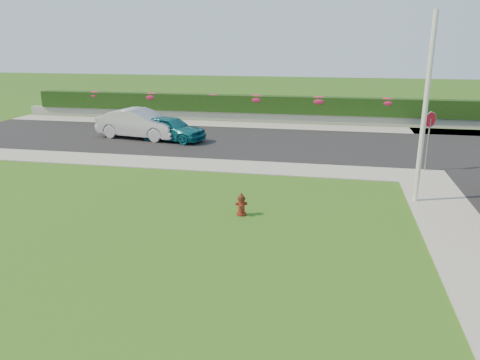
% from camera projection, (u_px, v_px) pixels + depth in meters
% --- Properties ---
extents(ground, '(120.00, 120.00, 0.00)m').
position_uv_depth(ground, '(182.00, 263.00, 11.36)').
color(ground, black).
rests_on(ground, ground).
extents(street_far, '(26.00, 8.00, 0.04)m').
position_uv_depth(street_far, '(175.00, 139.00, 25.44)').
color(street_far, black).
rests_on(street_far, ground).
extents(sidewalk_far, '(24.00, 2.00, 0.04)m').
position_uv_depth(sidewalk_far, '(117.00, 160.00, 20.94)').
color(sidewalk_far, gray).
rests_on(sidewalk_far, ground).
extents(curb_corner, '(2.00, 2.00, 0.04)m').
position_uv_depth(curb_corner, '(422.00, 176.00, 18.49)').
color(curb_corner, gray).
rests_on(curb_corner, ground).
extents(sidewalk_beyond, '(34.00, 2.00, 0.04)m').
position_uv_depth(sidewalk_beyond, '(261.00, 126.00, 29.39)').
color(sidewalk_beyond, gray).
rests_on(sidewalk_beyond, ground).
extents(retaining_wall, '(34.00, 0.40, 0.60)m').
position_uv_depth(retaining_wall, '(265.00, 117.00, 30.71)').
color(retaining_wall, gray).
rests_on(retaining_wall, ground).
extents(hedge, '(32.00, 0.90, 1.10)m').
position_uv_depth(hedge, '(265.00, 104.00, 30.56)').
color(hedge, black).
rests_on(hedge, retaining_wall).
extents(fire_hydrant, '(0.37, 0.35, 0.70)m').
position_uv_depth(fire_hydrant, '(241.00, 205.00, 14.36)').
color(fire_hydrant, '#4C170B').
rests_on(fire_hydrant, ground).
extents(sedan_teal, '(4.11, 2.51, 1.31)m').
position_uv_depth(sedan_teal, '(171.00, 128.00, 24.77)').
color(sedan_teal, '#0E5B6A').
rests_on(sedan_teal, street_far).
extents(sedan_silver, '(4.99, 2.51, 1.57)m').
position_uv_depth(sedan_silver, '(140.00, 124.00, 25.41)').
color(sedan_silver, '#B9BCC1').
rests_on(sedan_silver, street_far).
extents(utility_pole, '(0.16, 0.16, 6.08)m').
position_uv_depth(utility_pole, '(425.00, 111.00, 14.78)').
color(utility_pole, silver).
rests_on(utility_pole, ground).
extents(stop_sign, '(0.52, 0.45, 2.47)m').
position_uv_depth(stop_sign, '(430.00, 127.00, 18.75)').
color(stop_sign, slate).
rests_on(stop_sign, ground).
extents(flower_clump_a, '(1.14, 0.74, 0.57)m').
position_uv_depth(flower_clump_a, '(95.00, 95.00, 32.63)').
color(flower_clump_a, '#BA1F58').
rests_on(flower_clump_a, hedge).
extents(flower_clump_b, '(1.24, 0.80, 0.62)m').
position_uv_depth(flower_clump_b, '(152.00, 97.00, 31.85)').
color(flower_clump_b, '#BA1F58').
rests_on(flower_clump_b, hedge).
extents(flower_clump_c, '(1.03, 0.66, 0.52)m').
position_uv_depth(flower_clump_c, '(213.00, 98.00, 31.02)').
color(flower_clump_c, '#BA1F58').
rests_on(flower_clump_c, hedge).
extents(flower_clump_d, '(1.24, 0.80, 0.62)m').
position_uv_depth(flower_clump_d, '(257.00, 100.00, 30.48)').
color(flower_clump_d, '#BA1F58').
rests_on(flower_clump_d, hedge).
extents(flower_clump_e, '(1.28, 0.82, 0.64)m').
position_uv_depth(flower_clump_e, '(319.00, 101.00, 29.74)').
color(flower_clump_e, '#BA1F58').
rests_on(flower_clump_e, hedge).
extents(flower_clump_f, '(1.23, 0.79, 0.61)m').
position_uv_depth(flower_clump_f, '(387.00, 103.00, 28.94)').
color(flower_clump_f, '#BA1F58').
rests_on(flower_clump_f, hedge).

